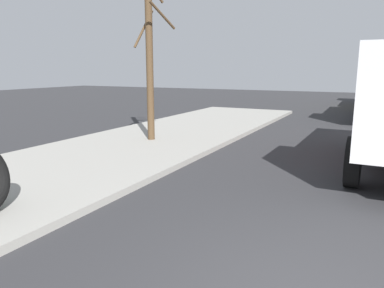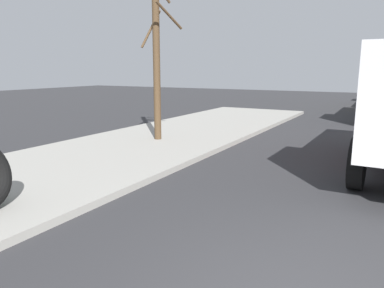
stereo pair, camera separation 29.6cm
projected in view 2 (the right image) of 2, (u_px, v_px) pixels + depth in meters
bare_tree at (157, 50)px, 12.14m from camera, size 1.26×1.23×5.78m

